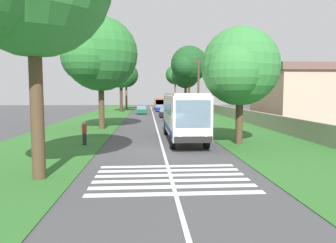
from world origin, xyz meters
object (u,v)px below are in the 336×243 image
at_px(utility_pole, 198,90).
at_px(roadside_tree_left_2, 126,76).
at_px(roadside_tree_left_3, 99,57).
at_px(roadside_building, 296,94).
at_px(roadside_tree_right_1, 175,75).
at_px(trailing_car_3, 160,108).
at_px(pedestrian, 84,133).
at_px(trailing_car_2, 142,110).
at_px(roadside_tree_right_0, 188,65).
at_px(trailing_car_0, 170,116).
at_px(trailing_car_1, 165,113).
at_px(roadside_tree_right_3, 185,75).
at_px(roadside_tree_right_2, 238,69).
at_px(roadside_tree_left_1, 120,76).
at_px(coach_bus, 183,113).
at_px(trailing_minibus_0, 159,103).

bearing_deg(utility_pole, roadside_tree_left_2, 16.68).
height_order(roadside_tree_left_3, roadside_building, roadside_tree_left_3).
xyz_separation_m(roadside_tree_right_1, roadside_building, (-43.91, -11.33, -4.66)).
relative_size(trailing_car_3, pedestrian, 2.54).
bearing_deg(trailing_car_2, roadside_building, -133.90).
xyz_separation_m(roadside_tree_right_0, utility_pole, (-16.83, 0.98, -4.28)).
height_order(trailing_car_0, trailing_car_3, same).
xyz_separation_m(trailing_car_1, pedestrian, (-26.34, 7.28, 0.24)).
distance_m(roadside_tree_left_3, utility_pole, 11.82).
xyz_separation_m(trailing_car_2, trailing_car_3, (6.90, -3.59, 0.00)).
height_order(roadside_tree_right_1, roadside_tree_right_3, roadside_tree_right_1).
distance_m(trailing_car_3, roadside_tree_left_2, 13.04).
xyz_separation_m(trailing_car_2, roadside_tree_right_2, (-34.55, -7.52, 4.80)).
relative_size(trailing_car_0, roadside_tree_left_3, 0.38).
xyz_separation_m(trailing_car_1, roadside_tree_right_2, (-26.32, -3.76, 4.80)).
relative_size(roadside_tree_right_3, pedestrian, 5.84).
bearing_deg(trailing_car_2, trailing_car_1, -155.43).
bearing_deg(trailing_car_3, trailing_car_0, -178.74).
bearing_deg(trailing_car_2, roadside_tree_right_3, -65.94).
height_order(trailing_car_3, roadside_tree_right_3, roadside_tree_right_3).
bearing_deg(trailing_car_0, roadside_tree_right_2, -169.95).
height_order(roadside_tree_right_0, roadside_tree_right_3, roadside_tree_right_0).
xyz_separation_m(roadside_tree_left_1, roadside_tree_right_3, (-2.66, -12.51, 0.08)).
bearing_deg(roadside_building, coach_bus, 131.10).
bearing_deg(coach_bus, roadside_tree_right_1, -4.36).
bearing_deg(roadside_tree_right_1, trailing_car_0, 174.16).
bearing_deg(roadside_tree_left_2, trailing_car_1, -162.15).
relative_size(trailing_car_1, roadside_tree_right_0, 0.37).
bearing_deg(pedestrian, roadside_tree_right_3, -17.13).
distance_m(coach_bus, pedestrian, 7.71).
xyz_separation_m(trailing_minibus_0, utility_pole, (-35.47, -3.21, 2.54)).
bearing_deg(roadside_tree_right_1, roadside_tree_right_3, -179.77).
bearing_deg(coach_bus, roadside_tree_left_1, 11.69).
relative_size(trailing_car_0, trailing_car_3, 1.00).
relative_size(trailing_car_2, roadside_tree_right_1, 0.40).
height_order(roadside_tree_left_2, roadside_tree_right_2, roadside_tree_left_2).
bearing_deg(trailing_car_0, trailing_car_1, 2.58).
xyz_separation_m(roadside_tree_left_1, roadside_building, (-25.13, -23.75, -3.45)).
relative_size(roadside_tree_left_1, roadside_tree_right_3, 0.97).
relative_size(trailing_car_1, trailing_minibus_0, 0.72).
distance_m(trailing_car_1, roadside_tree_right_2, 27.02).
distance_m(trailing_car_2, roadside_tree_left_1, 9.94).
xyz_separation_m(roadside_tree_left_1, pedestrian, (-40.93, -0.72, -6.12)).
xyz_separation_m(trailing_minibus_0, roadside_tree_right_3, (-11.18, -4.54, 5.56)).
bearing_deg(trailing_car_3, roadside_tree_left_2, 41.72).
xyz_separation_m(utility_pole, roadside_building, (1.82, -12.57, -0.51)).
xyz_separation_m(trailing_car_3, roadside_tree_left_3, (-30.79, 7.49, 6.81)).
distance_m(trailing_car_3, utility_pole, 27.91).
relative_size(roadside_tree_left_2, roadside_tree_right_2, 1.23).
relative_size(coach_bus, roadside_tree_left_1, 1.16).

